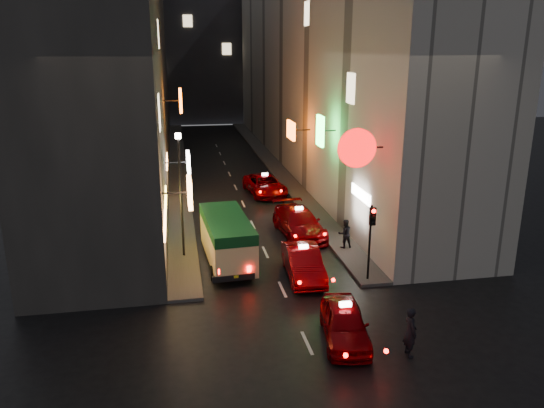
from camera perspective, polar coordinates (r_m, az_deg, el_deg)
building_left at (r=46.65m, az=-15.41°, el=14.38°), size 7.42×52.00×18.00m
building_right at (r=48.11m, az=4.60°, el=14.95°), size 8.14×52.00×18.00m
building_far at (r=78.61m, az=-7.57°, el=16.95°), size 30.00×10.00×22.00m
sidewalk_left at (r=47.61m, az=-10.09°, el=3.89°), size 1.50×52.00×0.15m
sidewalk_right at (r=48.37m, az=0.05°, el=4.35°), size 1.50×52.00×0.15m
minibus at (r=25.95m, az=-4.89°, el=-3.32°), size 2.32×5.73×2.42m
taxi_near at (r=19.90m, az=7.83°, el=-12.29°), size 2.79×5.17×1.73m
taxi_second at (r=24.71m, az=3.38°, el=-6.07°), size 2.42×5.33×1.83m
taxi_third at (r=30.02m, az=2.92°, el=-1.78°), size 2.68×5.74×1.95m
taxi_far at (r=38.37m, az=-0.77°, el=2.24°), size 2.68×5.37×1.81m
pedestrian_crossing at (r=19.31m, az=14.67°, el=-12.85°), size 0.45×0.68×2.05m
pedestrian_sidewalk at (r=28.04m, az=7.85°, el=-2.97°), size 0.69×0.46×1.75m
traffic_light at (r=23.82m, az=10.66°, el=-2.45°), size 0.26×0.43×3.50m
lamp_post at (r=26.34m, az=-9.81°, el=1.80°), size 0.28×0.28×6.22m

